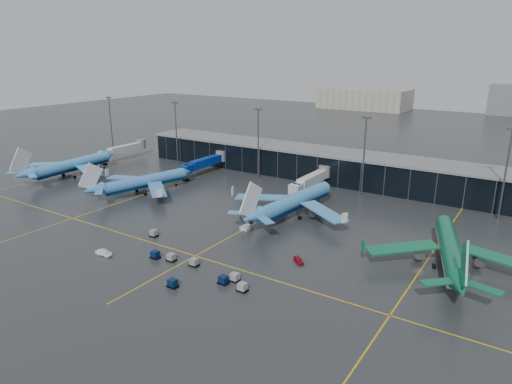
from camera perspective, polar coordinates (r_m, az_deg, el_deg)
The scene contains 13 objects.
ground at distance 122.69m, azimuth -6.59°, elevation -4.37°, with size 600.00×600.00×0.00m, color #282B2D.
terminal_pier at distance 171.02m, azimuth 6.71°, elevation 3.71°, with size 142.00×17.00×10.70m.
jet_bridges at distance 174.37m, azimuth -6.52°, elevation 3.68°, with size 94.00×27.50×7.20m.
flood_masts at distance 156.56m, azimuth 6.46°, elevation 5.62°, with size 203.00×0.50×25.50m.
taxi_lines at distance 125.04m, azimuth 0.06°, elevation -3.83°, with size 220.00×120.00×0.02m.
airliner_klm_west at distance 183.39m, azimuth -22.04°, elevation 3.94°, with size 39.25×44.70×13.74m, color #45A1E4, non-canonical shape.
airliner_arkefly at distance 154.15m, azimuth -13.70°, elevation 2.15°, with size 35.44×40.36×12.40m, color #4189D5, non-canonical shape.
airliner_klm_near at distance 128.90m, azimuth 4.95°, elevation -0.06°, with size 38.76×44.15×13.57m, color #408FD1, non-canonical shape.
airliner_aer_lingus at distance 106.66m, azimuth 23.25°, elevation -5.29°, with size 37.62×42.84×13.17m, color #0B633F, non-canonical shape.
baggage_carts at distance 100.06m, azimuth -8.10°, elevation -9.12°, with size 36.82×18.16×1.70m.
mobile_airstair at distance 120.50m, azimuth -1.22°, elevation -4.27°, with size 2.31×3.28×3.45m.
service_van_red at distance 102.43m, azimuth 5.35°, elevation -8.45°, with size 1.46×3.64×1.24m, color maroon.
service_van_white at distance 110.94m, azimuth -18.48°, elevation -7.20°, with size 1.44×4.14×1.36m, color silver.
Camera 1 is at (73.91, -87.15, 44.66)m, focal length 32.00 mm.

